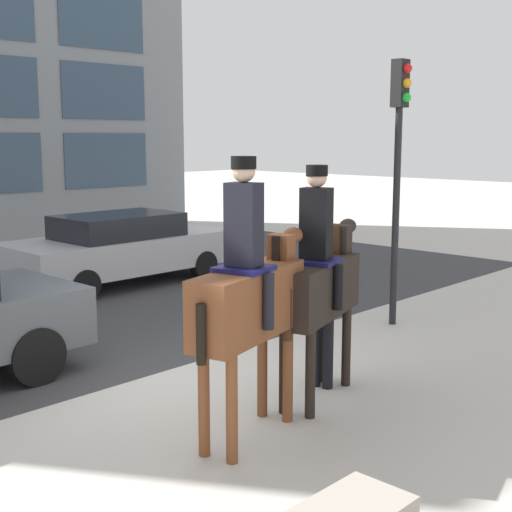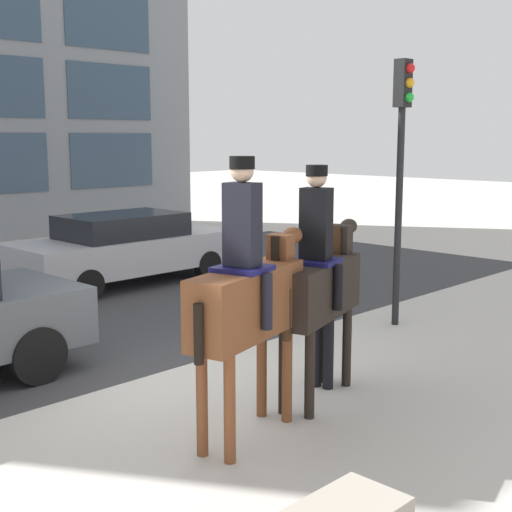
% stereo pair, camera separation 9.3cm
% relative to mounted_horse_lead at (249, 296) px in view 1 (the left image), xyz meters
% --- Properties ---
extents(ground_plane, '(80.00, 80.00, 0.00)m').
position_rel_mounted_horse_lead_xyz_m(ground_plane, '(0.69, 1.70, -1.45)').
color(ground_plane, beige).
extents(road_surface, '(21.87, 8.50, 0.01)m').
position_rel_mounted_horse_lead_xyz_m(road_surface, '(0.69, 6.45, -1.44)').
color(road_surface, '#38383A').
rests_on(road_surface, ground_plane).
extents(mounted_horse_lead, '(1.94, 0.81, 2.81)m').
position_rel_mounted_horse_lead_xyz_m(mounted_horse_lead, '(0.00, 0.00, 0.00)').
color(mounted_horse_lead, brown).
rests_on(mounted_horse_lead, ground_plane).
extents(mounted_horse_companion, '(1.94, 0.88, 2.69)m').
position_rel_mounted_horse_lead_xyz_m(mounted_horse_companion, '(1.32, 0.19, -0.08)').
color(mounted_horse_companion, black).
rests_on(mounted_horse_companion, ground_plane).
extents(pedestrian_bystander, '(0.81, 0.58, 1.76)m').
position_rel_mounted_horse_lead_xyz_m(pedestrian_bystander, '(1.62, 0.37, -0.41)').
color(pedestrian_bystander, black).
rests_on(pedestrian_bystander, ground_plane).
extents(street_car_far_lane, '(4.74, 1.84, 1.45)m').
position_rel_mounted_horse_lead_xyz_m(street_car_far_lane, '(3.61, 7.15, -0.69)').
color(street_car_far_lane, '#B7B7BC').
rests_on(street_car_far_lane, ground_plane).
extents(traffic_light, '(0.24, 0.29, 4.15)m').
position_rel_mounted_horse_lead_xyz_m(traffic_light, '(4.73, 1.37, 1.33)').
color(traffic_light, black).
rests_on(traffic_light, ground_plane).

